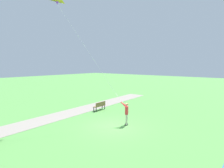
{
  "coord_description": "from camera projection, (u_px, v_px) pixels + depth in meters",
  "views": [
    {
      "loc": [
        -8.78,
        10.98,
        4.79
      ],
      "look_at": [
        -0.26,
        0.51,
        3.33
      ],
      "focal_mm": 30.5,
      "sensor_mm": 36.0,
      "label": 1
    }
  ],
  "objects": [
    {
      "name": "walkway_path",
      "position": [
        48.0,
        119.0,
        16.51
      ],
      "size": [
        4.1,
        32.08,
        0.02
      ],
      "primitive_type": "cube",
      "rotation": [
        0.0,
        0.0,
        0.05
      ],
      "color": "gray",
      "rests_on": "ground"
    },
    {
      "name": "park_bench_near_walkway",
      "position": [
        100.0,
        105.0,
        19.49
      ],
      "size": [
        0.52,
        1.52,
        0.88
      ],
      "color": "olive",
      "rests_on": "ground"
    },
    {
      "name": "flying_kite",
      "position": [
        59.0,
        0.0,
        14.77
      ],
      "size": [
        4.63,
        3.09,
        8.41
      ],
      "color": "yellow"
    },
    {
      "name": "ground_plane",
      "position": [
        114.0,
        127.0,
        14.49
      ],
      "size": [
        120.0,
        120.0,
        0.0
      ],
      "primitive_type": "plane",
      "color": "#569947"
    },
    {
      "name": "person_kite_flyer",
      "position": [
        126.0,
        112.0,
        14.81
      ],
      "size": [
        0.62,
        0.52,
        1.83
      ],
      "color": "#232328",
      "rests_on": "ground"
    }
  ]
}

